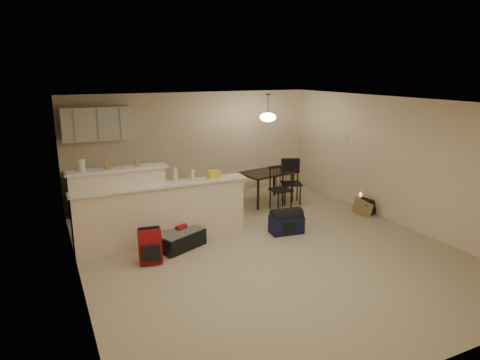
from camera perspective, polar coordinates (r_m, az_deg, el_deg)
room at (r=7.18m, az=3.14°, el=0.38°), size 7.00×7.02×2.50m
breakfast_bar at (r=7.64m, az=-12.25°, el=-4.08°), size 3.08×0.58×1.39m
upper_cabinets at (r=9.55m, az=-18.62°, el=7.13°), size 1.40×0.34×0.70m
kitchen_counter at (r=9.73m, az=-16.67°, el=-1.33°), size 1.80×0.60×0.90m
thermostat at (r=10.05m, az=13.97°, el=5.47°), size 0.02×0.12×0.12m
jar at (r=7.40m, az=-20.32°, el=1.83°), size 0.10×0.10×0.20m
cereal_box at (r=7.45m, az=-17.27°, el=2.00°), size 0.10×0.07×0.16m
small_box at (r=7.53m, az=-13.57°, el=2.23°), size 0.08×0.06×0.12m
bottle_a at (r=7.52m, az=-8.59°, el=0.65°), size 0.07×0.07×0.26m
bottle_b at (r=7.63m, az=-6.31°, el=0.61°), size 0.06×0.06×0.18m
bag_lump at (r=7.77m, az=-3.51°, el=0.77°), size 0.22×0.18×0.14m
dining_table at (r=9.83m, az=3.61°, el=0.59°), size 1.30×0.99×0.73m
pendant_lamp at (r=9.60m, az=3.73°, el=8.41°), size 0.36×0.36×0.62m
dining_chair_near at (r=9.39m, az=5.47°, el=-1.13°), size 0.45×0.43×0.96m
dining_chair_far at (r=9.88m, az=6.88°, el=-0.30°), size 0.55×0.54×0.99m
suitcase at (r=7.57m, az=-8.14°, el=-7.85°), size 0.97×0.83×0.28m
red_backpack at (r=7.03m, az=-11.90°, el=-8.65°), size 0.39×0.28×0.54m
navy_duffel at (r=8.15m, az=6.20°, el=-5.91°), size 0.65×0.41×0.33m
black_daypack at (r=9.57m, az=16.41°, el=-3.45°), size 0.26×0.35×0.30m
cardboard_sheet at (r=9.41m, az=16.03°, el=-3.59°), size 0.15×0.43×0.34m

